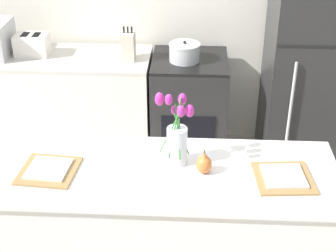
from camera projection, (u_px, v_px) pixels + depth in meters
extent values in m
cube|color=silver|center=(166.00, 241.00, 2.89)|extent=(1.76, 0.62, 0.89)
cube|color=silver|center=(165.00, 173.00, 2.66)|extent=(1.80, 0.66, 0.03)
cube|color=silver|center=(52.00, 107.00, 4.34)|extent=(1.68, 0.60, 0.87)
cube|color=beige|center=(45.00, 58.00, 4.12)|extent=(1.68, 0.60, 0.03)
cube|color=black|center=(189.00, 111.00, 4.28)|extent=(0.60, 0.60, 0.87)
cube|color=black|center=(190.00, 60.00, 4.06)|extent=(0.60, 0.60, 0.02)
cube|color=black|center=(188.00, 132.00, 4.04)|extent=(0.42, 0.01, 0.29)
cube|color=black|center=(312.00, 59.00, 4.00)|extent=(0.68, 0.64, 1.84)
cube|color=black|center=(325.00, 47.00, 3.61)|extent=(0.67, 0.01, 0.01)
cylinder|color=#B2B5B7|center=(290.00, 112.00, 3.86)|extent=(0.02, 0.02, 0.80)
cylinder|color=silver|center=(177.00, 146.00, 2.67)|extent=(0.11, 0.11, 0.21)
cylinder|color=#3D8438|center=(182.00, 134.00, 2.63)|extent=(0.08, 0.01, 0.24)
ellipsoid|color=#B22889|center=(190.00, 111.00, 2.55)|extent=(0.04, 0.04, 0.07)
cylinder|color=#3D8438|center=(180.00, 129.00, 2.64)|extent=(0.03, 0.04, 0.28)
ellipsoid|color=#B22889|center=(182.00, 99.00, 2.58)|extent=(0.04, 0.04, 0.06)
cylinder|color=#3D8438|center=(176.00, 135.00, 2.64)|extent=(0.03, 0.08, 0.22)
ellipsoid|color=#B22889|center=(174.00, 110.00, 2.61)|extent=(0.03, 0.03, 0.05)
cylinder|color=#3D8438|center=(172.00, 128.00, 2.61)|extent=(0.13, 0.01, 0.29)
ellipsoid|color=#B22889|center=(159.00, 99.00, 2.53)|extent=(0.05, 0.05, 0.07)
cylinder|color=#3D8438|center=(175.00, 128.00, 2.60)|extent=(0.06, 0.07, 0.32)
ellipsoid|color=#B22889|center=(169.00, 100.00, 2.49)|extent=(0.04, 0.04, 0.06)
cylinder|color=#3D8438|center=(178.00, 132.00, 2.61)|extent=(0.04, 0.12, 0.26)
ellipsoid|color=#B22889|center=(181.00, 111.00, 2.48)|extent=(0.04, 0.04, 0.06)
ellipsoid|color=#C66B33|center=(204.00, 165.00, 2.61)|extent=(0.08, 0.08, 0.10)
cone|color=#C66B33|center=(204.00, 156.00, 2.59)|extent=(0.05, 0.05, 0.04)
cylinder|color=brown|center=(204.00, 152.00, 2.57)|extent=(0.01, 0.01, 0.02)
cube|color=olive|center=(49.00, 171.00, 2.64)|extent=(0.31, 0.31, 0.01)
cube|color=silver|center=(48.00, 169.00, 2.63)|extent=(0.22, 0.22, 0.01)
cube|color=olive|center=(283.00, 178.00, 2.58)|extent=(0.31, 0.31, 0.01)
cube|color=silver|center=(284.00, 176.00, 2.58)|extent=(0.22, 0.22, 0.01)
cube|color=silver|center=(32.00, 45.00, 4.09)|extent=(0.26, 0.18, 0.17)
cube|color=black|center=(25.00, 35.00, 4.05)|extent=(0.05, 0.11, 0.01)
cube|color=black|center=(36.00, 35.00, 4.05)|extent=(0.05, 0.11, 0.01)
cube|color=black|center=(14.00, 41.00, 4.09)|extent=(0.02, 0.02, 0.02)
cylinder|color=#B2B5B7|center=(185.00, 53.00, 3.99)|extent=(0.24, 0.24, 0.13)
cylinder|color=#B2B5B7|center=(185.00, 45.00, 3.96)|extent=(0.24, 0.24, 0.01)
sphere|color=black|center=(185.00, 42.00, 3.95)|extent=(0.02, 0.02, 0.02)
cube|color=beige|center=(128.00, 46.00, 3.99)|extent=(0.10, 0.14, 0.22)
cylinder|color=black|center=(124.00, 30.00, 3.93)|extent=(0.01, 0.01, 0.05)
cylinder|color=black|center=(128.00, 30.00, 3.92)|extent=(0.01, 0.01, 0.05)
cylinder|color=black|center=(132.00, 30.00, 3.92)|extent=(0.01, 0.01, 0.05)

